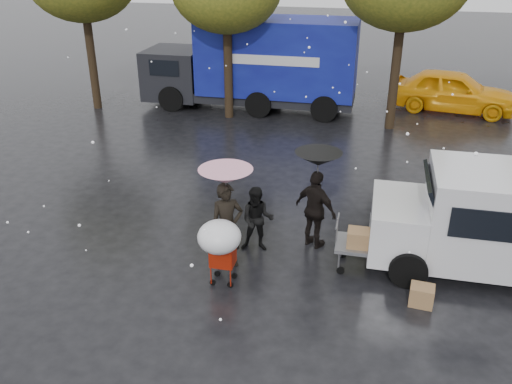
% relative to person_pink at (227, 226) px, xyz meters
% --- Properties ---
extents(ground, '(90.00, 90.00, 0.00)m').
position_rel_person_pink_xyz_m(ground, '(0.80, -0.05, -0.93)').
color(ground, black).
rests_on(ground, ground).
extents(person_pink, '(0.81, 0.72, 1.87)m').
position_rel_person_pink_xyz_m(person_pink, '(0.00, 0.00, 0.00)').
color(person_pink, black).
rests_on(person_pink, ground).
extents(person_middle, '(0.80, 0.66, 1.50)m').
position_rel_person_pink_xyz_m(person_middle, '(0.47, 0.74, -0.19)').
color(person_middle, black).
rests_on(person_middle, ground).
extents(person_black, '(1.13, 0.92, 1.80)m').
position_rel_person_pink_xyz_m(person_black, '(1.68, 1.18, -0.03)').
color(person_black, black).
rests_on(person_black, ground).
extents(umbrella_pink, '(1.09, 1.09, 2.20)m').
position_rel_person_pink_xyz_m(umbrella_pink, '(-0.00, 0.00, 1.12)').
color(umbrella_pink, '#4C4C4C').
rests_on(umbrella_pink, ground).
extents(umbrella_black, '(1.00, 1.00, 2.25)m').
position_rel_person_pink_xyz_m(umbrella_black, '(1.68, 1.18, 1.16)').
color(umbrella_black, '#4C4C4C').
rests_on(umbrella_black, ground).
extents(vendor_cart, '(1.52, 0.80, 1.27)m').
position_rel_person_pink_xyz_m(vendor_cart, '(3.04, 0.50, -0.21)').
color(vendor_cart, slate).
rests_on(vendor_cart, ground).
extents(shopping_cart, '(0.84, 0.84, 1.46)m').
position_rel_person_pink_xyz_m(shopping_cart, '(0.08, -0.78, 0.13)').
color(shopping_cart, '#AB1D09').
rests_on(shopping_cart, ground).
extents(white_van, '(4.91, 2.18, 2.20)m').
position_rel_person_pink_xyz_m(white_van, '(5.48, 1.01, 0.23)').
color(white_van, silver).
rests_on(white_van, ground).
extents(blue_truck, '(8.30, 2.60, 3.50)m').
position_rel_person_pink_xyz_m(blue_truck, '(-1.93, 11.32, 0.82)').
color(blue_truck, navy).
rests_on(blue_truck, ground).
extents(box_ground_near, '(0.48, 0.40, 0.40)m').
position_rel_person_pink_xyz_m(box_ground_near, '(3.92, -0.51, -0.74)').
color(box_ground_near, olive).
rests_on(box_ground_near, ground).
extents(box_ground_far, '(0.54, 0.47, 0.36)m').
position_rel_person_pink_xyz_m(box_ground_far, '(3.08, 1.26, -0.76)').
color(box_ground_far, olive).
rests_on(box_ground_far, ground).
extents(yellow_taxi, '(5.01, 2.66, 1.62)m').
position_rel_person_pink_xyz_m(yellow_taxi, '(5.63, 12.61, -0.12)').
color(yellow_taxi, '#FFAC0D').
rests_on(yellow_taxi, ground).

